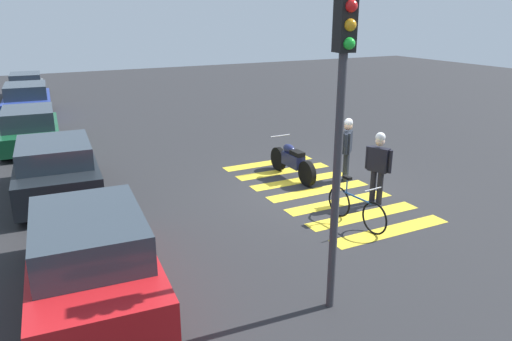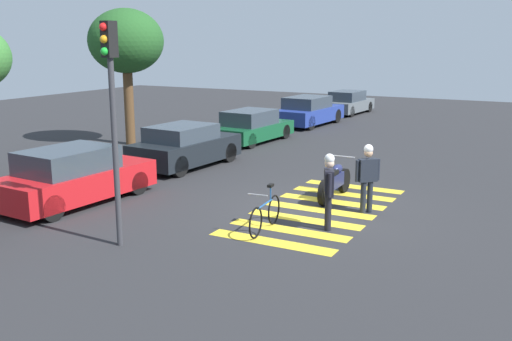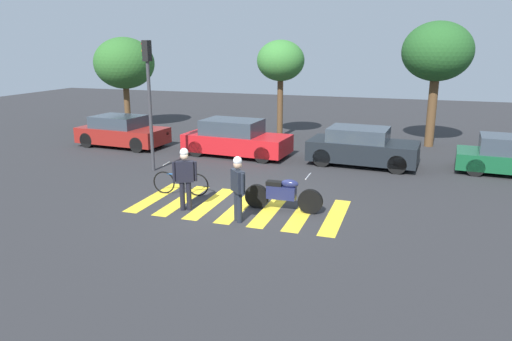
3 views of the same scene
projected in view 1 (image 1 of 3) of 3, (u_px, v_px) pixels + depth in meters
ground_plane at (319, 191)px, 12.49m from camera, size 60.00×60.00×0.00m
police_motorcycle at (292, 161)px, 13.36m from camera, size 2.19×0.62×1.05m
leaning_bicycle at (356, 208)px, 10.41m from camera, size 1.78×0.46×1.01m
officer_on_foot at (347, 145)px, 12.96m from camera, size 0.49×0.50×1.73m
officer_by_motorcycle at (378, 163)px, 11.38m from camera, size 0.61×0.38×1.75m
crosswalk_stripes at (319, 191)px, 12.49m from camera, size 5.85×2.88×0.01m
car_red_convertible at (91, 257)px, 7.69m from camera, size 4.40×2.13×1.48m
car_black_suv at (56, 169)px, 11.99m from camera, size 4.12×2.14×1.42m
car_green_compact at (30, 129)px, 16.37m from camera, size 4.17×2.06×1.34m
car_blue_hatchback at (27, 101)px, 21.17m from camera, size 4.52×2.17×1.44m
car_grey_coupe at (27, 86)px, 25.77m from camera, size 4.02×1.93×1.31m
traffic_light_pole at (341, 114)px, 6.66m from camera, size 0.34×0.27×4.58m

